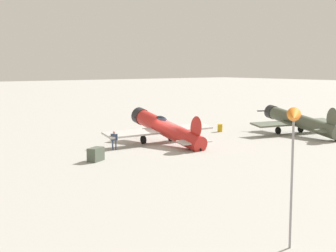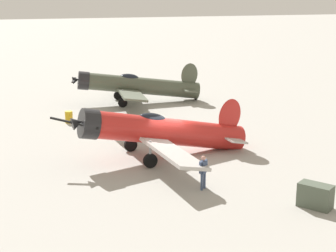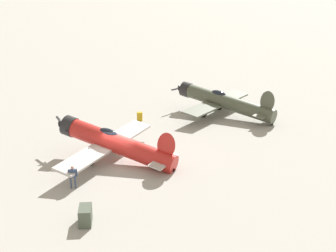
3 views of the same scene
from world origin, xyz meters
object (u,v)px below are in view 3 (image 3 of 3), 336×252
(airplane_foreground, at_px, (114,143))
(fuel_drum, at_px, (140,116))
(airplane_mid_apron, at_px, (223,101))
(equipment_crate, at_px, (85,215))
(ground_crew_mechanic, at_px, (73,175))

(airplane_foreground, height_order, fuel_drum, airplane_foreground)
(airplane_mid_apron, height_order, equipment_crate, airplane_mid_apron)
(airplane_mid_apron, relative_size, fuel_drum, 13.19)
(ground_crew_mechanic, distance_m, fuel_drum, 16.36)
(ground_crew_mechanic, height_order, fuel_drum, ground_crew_mechanic)
(airplane_foreground, height_order, airplane_mid_apron, airplane_mid_apron)
(airplane_mid_apron, relative_size, equipment_crate, 6.98)
(fuel_drum, bearing_deg, equipment_crate, -71.39)
(airplane_foreground, distance_m, airplane_mid_apron, 15.91)
(airplane_mid_apron, xyz_separation_m, fuel_drum, (-7.03, -5.07, -1.11))
(airplane_foreground, xyz_separation_m, airplane_mid_apron, (3.88, 15.43, 0.01))
(fuel_drum, bearing_deg, airplane_mid_apron, 35.82)
(airplane_foreground, xyz_separation_m, equipment_crate, (3.57, -9.59, -1.00))
(ground_crew_mechanic, relative_size, fuel_drum, 1.95)
(airplane_foreground, bearing_deg, airplane_mid_apron, -104.09)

